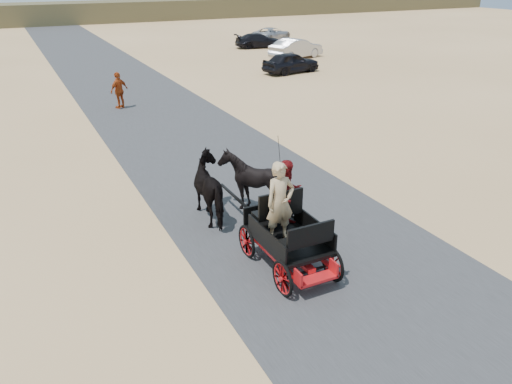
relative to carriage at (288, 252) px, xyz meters
name	(u,v)px	position (x,y,z in m)	size (l,w,h in m)	color
ground	(391,310)	(1.03, -2.31, -0.36)	(140.00, 140.00, 0.00)	tan
road	(391,310)	(1.03, -2.31, -0.35)	(6.00, 140.00, 0.01)	#38383A
ridge_far	(48,14)	(1.03, 59.69, 0.84)	(140.00, 6.00, 2.40)	brown
carriage	(288,252)	(0.00, 0.00, 0.00)	(1.30, 2.40, 0.72)	black
horse_left	(214,189)	(-0.55, 3.00, 0.49)	(0.91, 2.01, 1.70)	black
horse_right	(251,181)	(0.55, 3.00, 0.49)	(1.37, 1.54, 1.70)	black
driver_man	(280,202)	(-0.20, 0.05, 1.26)	(0.66, 0.43, 1.80)	tan
passenger_woman	(288,193)	(0.30, 0.60, 1.15)	(0.77, 0.60, 1.58)	#660C0F
pedestrian	(119,90)	(-0.20, 15.77, 0.50)	(1.01, 0.42, 1.73)	#A23B12
car_a	(291,62)	(11.64, 19.85, 0.30)	(1.55, 3.86, 1.31)	black
car_b	(296,48)	(14.83, 24.56, 0.37)	(1.54, 4.41, 1.45)	#B2B2B7
car_c	(259,41)	(14.85, 30.69, 0.23)	(1.65, 4.06, 1.18)	black
car_d	(272,34)	(17.96, 34.24, 0.23)	(1.97, 4.28, 1.19)	#B2B2B7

